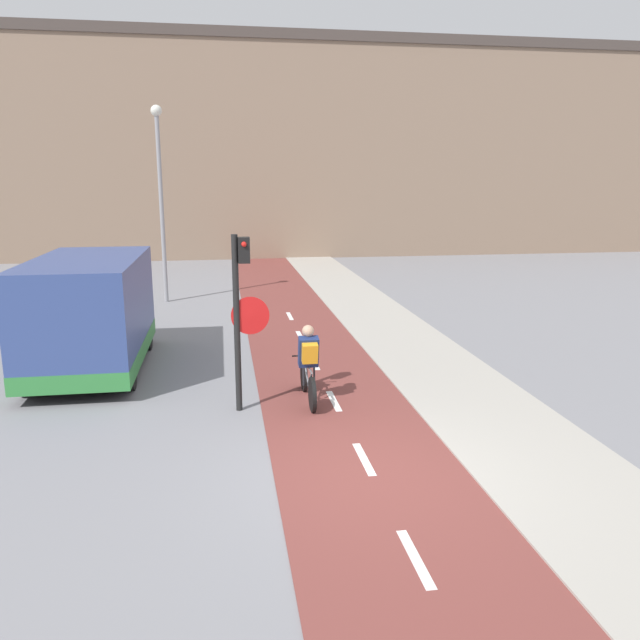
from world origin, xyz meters
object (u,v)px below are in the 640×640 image
object	(u,v)px
traffic_light_pole	(241,304)
cyclist_near	(308,366)
street_lamp_far	(160,183)
van	(91,316)

from	to	relation	value
traffic_light_pole	cyclist_near	bearing A→B (deg)	10.48
traffic_light_pole	street_lamp_far	distance (m)	11.11
cyclist_near	van	size ratio (longest dim) A/B	0.38
street_lamp_far	cyclist_near	xyz separation A→B (m)	(3.41, -10.49, -3.22)
cyclist_near	street_lamp_far	bearing A→B (deg)	108.02
cyclist_near	van	xyz separation A→B (m)	(-4.32, 2.75, 0.49)
street_lamp_far	van	size ratio (longest dim) A/B	1.36
traffic_light_pole	street_lamp_far	world-z (taller)	street_lamp_far
street_lamp_far	van	world-z (taller)	street_lamp_far
cyclist_near	van	distance (m)	5.15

